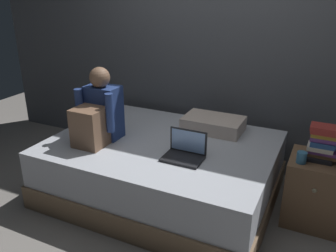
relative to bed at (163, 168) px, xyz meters
The scene contains 9 objects.
ground_plane 0.45m from the bed, 56.31° to the right, with size 8.00×8.00×0.00m, color gray.
wall_back 1.42m from the bed, 77.47° to the left, with size 5.60×0.10×2.70m, color #4C4F54.
bed is the anchor object (origin of this frame).
nightstand 1.31m from the bed, ahead, with size 0.44×0.46×0.57m.
person_sitting 0.77m from the bed, 158.32° to the right, with size 0.39×0.44×0.66m.
laptop 0.49m from the bed, 33.31° to the right, with size 0.32×0.23×0.22m.
pillow 0.65m from the bed, 54.33° to the left, with size 0.56×0.36×0.13m, color beige.
book_stack 1.39m from the bed, ahead, with size 0.23×0.17×0.29m.
mug 1.22m from the bed, ahead, with size 0.08×0.08×0.09m, color teal.
Camera 1 is at (1.09, -2.26, 1.85)m, focal length 37.57 mm.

